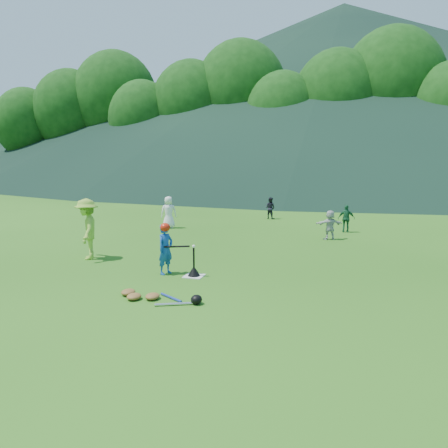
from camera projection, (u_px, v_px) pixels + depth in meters
name	position (u px, v px, depth m)	size (l,w,h in m)	color
ground	(194.00, 276.00, 10.45)	(120.00, 120.00, 0.00)	#255513
home_plate	(194.00, 276.00, 10.45)	(0.45, 0.45, 0.02)	silver
baseball	(194.00, 246.00, 10.34)	(0.08, 0.08, 0.08)	white
batter_child	(166.00, 249.00, 10.60)	(0.45, 0.30, 1.23)	#16499A
adult_coach	(87.00, 229.00, 12.12)	(1.09, 0.63, 1.69)	#8DBA36
fielder_a	(169.00, 212.00, 17.38)	(0.62, 0.41, 1.28)	white
fielder_b	(270.00, 208.00, 19.96)	(0.48, 0.38, 0.99)	black
fielder_c	(346.00, 219.00, 16.45)	(0.61, 0.25, 1.04)	#1B5A34
fielder_d	(330.00, 225.00, 15.01)	(0.95, 0.30, 1.02)	#BABABA
batting_tee	(194.00, 271.00, 10.43)	(0.30, 0.30, 0.68)	black
batter_gear	(166.00, 229.00, 10.51)	(0.73, 0.26, 0.59)	red
equipment_pile	(152.00, 296.00, 8.76)	(1.80, 0.72, 0.19)	olive
outfield_fence	(311.00, 182.00, 36.84)	(70.07, 0.08, 1.33)	gray
tree_line	(322.00, 99.00, 41.13)	(70.04, 11.40, 14.82)	#382314
distant_hills	(301.00, 95.00, 87.72)	(155.00, 140.00, 32.00)	black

